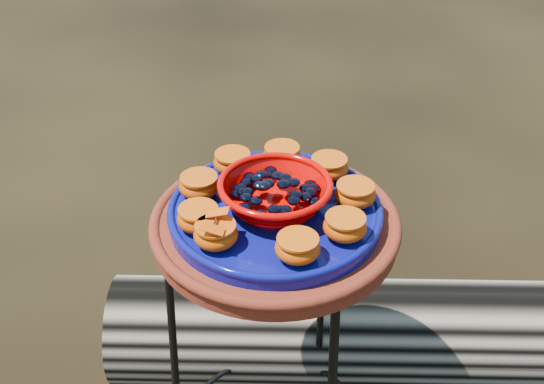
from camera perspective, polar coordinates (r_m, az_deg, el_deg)
The scene contains 18 objects.
plant_stand at distance 1.46m, azimuth 0.22°, elevation -14.44°, with size 0.44×0.44×0.70m, color black, non-canonical shape.
terracotta_saucer at distance 1.20m, azimuth 0.26°, elevation -2.92°, with size 0.43×0.43×0.03m, color #571612.
cobalt_plate at distance 1.18m, azimuth 0.26°, elevation -1.78°, with size 0.37×0.37×0.02m, color #021141.
red_bowl at distance 1.16m, azimuth 0.26°, elevation -0.28°, with size 0.18×0.18×0.05m, color #C90200, non-canonical shape.
glass_gems at distance 1.14m, azimuth 0.27°, elevation 1.28°, with size 0.14×0.14×0.02m, color black, non-canonical shape.
orange_half_0 at distance 1.09m, azimuth -4.72°, elevation -3.58°, with size 0.07×0.07×0.04m, color #AC3306.
orange_half_1 at distance 1.06m, azimuth 2.16°, elevation -4.71°, with size 0.07×0.07×0.04m, color #AC3306.
orange_half_2 at distance 1.11m, azimuth 6.12°, elevation -2.92°, with size 0.07×0.07×0.04m, color #AC3306.
orange_half_3 at distance 1.18m, azimuth 6.96°, elevation -0.22°, with size 0.07×0.07×0.04m, color #AC3306.
orange_half_4 at distance 1.25m, azimuth 4.79°, elevation 2.05°, with size 0.07×0.07×0.04m, color #AC3306.
orange_half_5 at distance 1.28m, azimuth 0.85°, elevation 3.05°, with size 0.07×0.07×0.04m, color #AC3306.
orange_half_6 at distance 1.26m, azimuth -3.31°, elevation 2.48°, with size 0.07×0.07×0.04m, color #AC3306.
orange_half_7 at distance 1.20m, azimuth -6.11°, elevation 0.51°, with size 0.07×0.07×0.04m, color #AC3306.
orange_half_8 at distance 1.13m, azimuth -6.16°, elevation -2.19°, with size 0.07×0.07×0.04m, color #AC3306.
butterfly at distance 1.07m, azimuth -4.79°, elevation -2.47°, with size 0.08×0.05×0.01m, color #DC4B07, non-canonical shape.
driftwood_log at distance 1.84m, azimuth 11.11°, elevation -11.53°, with size 1.51×0.40×0.28m, color black, non-canonical shape.
foliage_left at distance 1.93m, azimuth -9.27°, elevation -12.14°, with size 0.23×0.23×0.11m, color #234D18.
foliage_back at distance 2.07m, azimuth 1.65°, elevation -6.86°, with size 0.31×0.31×0.16m, color #234D18.
Camera 1 is at (0.48, -0.82, 1.45)m, focal length 45.00 mm.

